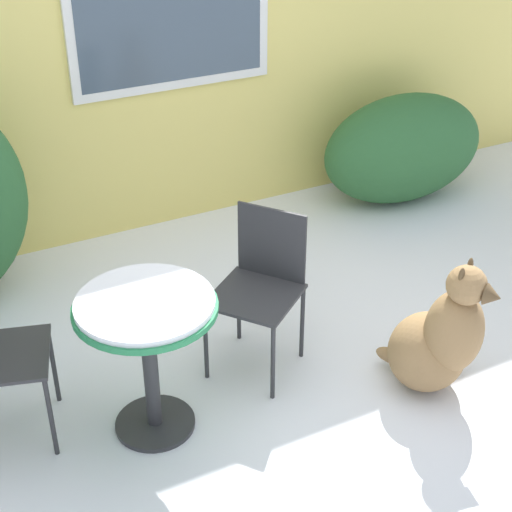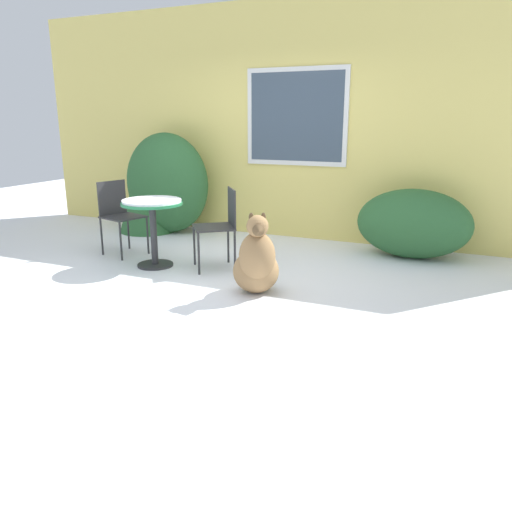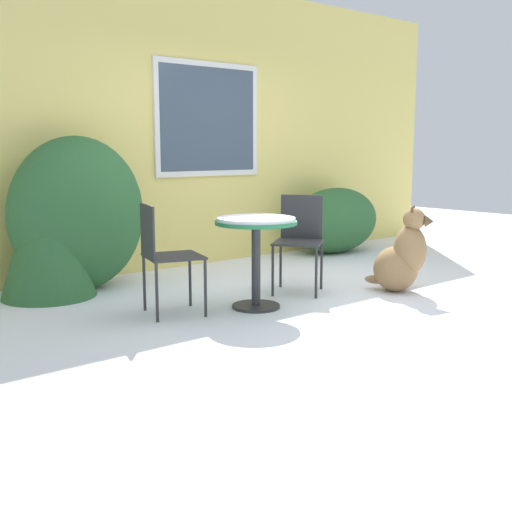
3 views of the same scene
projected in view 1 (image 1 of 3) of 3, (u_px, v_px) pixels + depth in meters
The scene contains 6 objects.
ground_plane at pixel (308, 398), 4.12m from camera, with size 16.00×16.00×0.00m, color white.
house_wall at pixel (144, 6), 5.00m from camera, with size 8.00×0.10×3.12m.
shrub_middle at pixel (403, 148), 5.93m from camera, with size 1.33×0.72×0.82m.
patio_table at pixel (147, 328), 3.64m from camera, with size 0.67×0.67×0.76m.
patio_chair_far_side at pixel (261, 283), 4.15m from camera, with size 0.60×0.60×0.89m.
dog at pixel (439, 340), 4.05m from camera, with size 0.58×0.61×0.80m.
Camera 1 is at (-1.68, -2.69, 2.76)m, focal length 55.00 mm.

